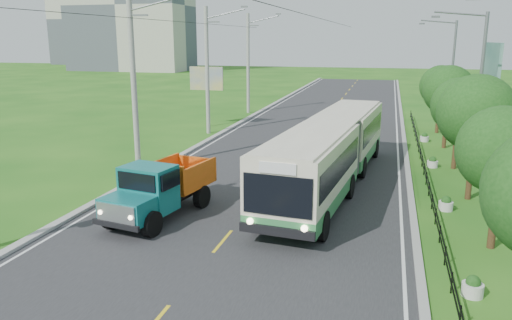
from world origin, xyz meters
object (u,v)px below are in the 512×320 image
at_px(tree_third, 477,117).
at_px(tree_back, 441,88).
at_px(streetlight_mid, 477,86).
at_px(planter_far, 424,138).
at_px(tree_second, 502,155).
at_px(planter_near, 446,204).
at_px(pole_mid, 208,70).
at_px(pole_near, 134,83).
at_px(billboard_right, 490,72).
at_px(streetlight_far, 450,71).
at_px(pole_far, 248,63).
at_px(dump_truck, 160,186).
at_px(tree_fourth, 460,109).
at_px(planter_mid, 432,163).
at_px(tree_fifth, 449,93).
at_px(planter_front, 473,287).
at_px(bus, 331,148).
at_px(billboard_left, 207,82).

height_order(tree_third, tree_back, tree_third).
distance_m(streetlight_mid, planter_far, 9.46).
distance_m(tree_second, planter_near, 5.19).
distance_m(pole_mid, planter_near, 23.08).
height_order(pole_near, billboard_right, pole_near).
bearing_deg(pole_near, tree_third, -2.71).
relative_size(streetlight_far, planter_far, 13.54).
bearing_deg(pole_far, dump_truck, -81.22).
distance_m(pole_near, tree_fourth, 18.89).
bearing_deg(streetlight_far, tree_fourth, -93.25).
xyz_separation_m(tree_fourth, dump_truck, (-13.32, -12.20, -2.19)).
height_order(tree_second, planter_mid, tree_second).
xyz_separation_m(tree_fifth, planter_front, (-1.26, -22.14, -3.57)).
xyz_separation_m(planter_front, billboard_right, (3.70, 22.00, 5.06)).
bearing_deg(tree_back, tree_third, -90.00).
bearing_deg(tree_second, pole_far, 120.42).
bearing_deg(streetlight_far, planter_mid, -98.30).
bearing_deg(planter_mid, billboard_right, 58.34).
xyz_separation_m(pole_near, planter_mid, (16.86, 5.00, -4.81)).
bearing_deg(tree_third, planter_mid, 102.10).
distance_m(tree_fourth, billboard_right, 6.59).
distance_m(pole_far, tree_fifth, 22.25).
bearing_deg(dump_truck, pole_far, 108.66).
distance_m(tree_fourth, bus, 8.98).
relative_size(tree_third, tree_back, 1.09).
distance_m(planter_front, billboard_left, 31.88).
relative_size(planter_far, bus, 0.04).
xyz_separation_m(planter_front, billboard_left, (-18.10, 26.00, 3.58)).
xyz_separation_m(streetlight_mid, planter_front, (-2.04, -16.00, -4.62)).
distance_m(streetlight_mid, dump_truck, 18.89).
xyz_separation_m(tree_fifth, streetlight_far, (0.79, 7.86, 1.05)).
bearing_deg(pole_mid, planter_mid, -22.54).
height_order(planter_front, dump_truck, dump_truck).
xyz_separation_m(planter_far, dump_truck, (-12.07, -20.06, 1.11)).
bearing_deg(billboard_right, pole_mid, 177.22).
height_order(pole_far, dump_truck, pole_far).
distance_m(pole_far, streetlight_far, 19.56).
distance_m(pole_near, billboard_left, 15.10).
height_order(tree_fourth, tree_fifth, tree_fifth).
relative_size(pole_far, tree_fourth, 1.85).
bearing_deg(tree_second, tree_fourth, 90.00).
distance_m(pole_mid, dump_truck, 20.00).
bearing_deg(planter_near, pole_near, 169.91).
relative_size(tree_third, planter_near, 8.96).
bearing_deg(bus, planter_front, -56.39).
distance_m(tree_third, streetlight_mid, 5.98).
xyz_separation_m(billboard_right, bus, (-9.21, -11.56, -3.28)).
height_order(planter_front, planter_far, same).
relative_size(tree_fourth, streetlight_far, 0.60).
bearing_deg(pole_far, billboard_left, -97.83).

